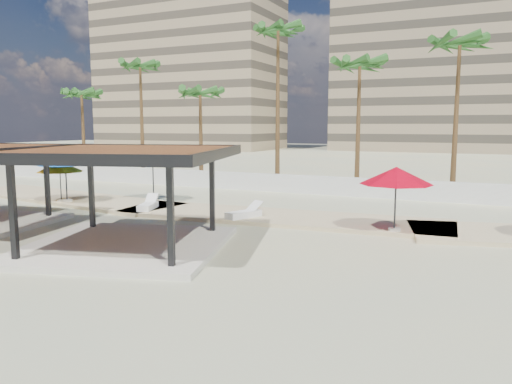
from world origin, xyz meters
TOP-DOWN VIEW (x-y plane):
  - ground at (0.00, 0.00)m, footprint 200.00×200.00m
  - promenade at (2.00, 7.67)m, footprint 44.45×7.97m
  - boundary_wall at (0.00, 16.00)m, footprint 56.00×0.30m
  - building_west at (-42.00, 68.00)m, footprint 34.00×16.00m
  - building_mid at (4.00, 78.00)m, footprint 38.00×16.00m
  - pavilion_central at (-0.73, -0.62)m, footprint 8.91×8.91m
  - umbrella_a at (-10.35, 5.92)m, footprint 3.62×3.62m
  - umbrella_b at (-10.77, 5.90)m, footprint 3.09×3.09m
  - umbrella_c at (7.68, 5.80)m, footprint 3.47×3.47m
  - umbrella_f at (-6.85, 9.20)m, footprint 3.70×3.70m
  - lounger_a at (-4.68, 5.84)m, footprint 1.19×1.95m
  - lounger_b at (0.83, 5.84)m, footprint 1.30×1.97m
  - palm_a at (-21.00, 18.30)m, footprint 3.00×3.00m
  - palm_b at (-15.00, 18.70)m, footprint 3.00×3.00m
  - palm_c at (-9.00, 18.10)m, footprint 3.00×3.00m
  - palm_d at (-3.00, 18.90)m, footprint 3.00×3.00m
  - palm_e at (3.00, 18.40)m, footprint 3.00×3.00m
  - palm_f at (9.00, 18.60)m, footprint 3.00×3.00m

SIDE VIEW (x-z plane):
  - ground at x=0.00m, z-range 0.00..0.00m
  - promenade at x=2.00m, z-range -0.06..0.18m
  - lounger_a at x=-4.68m, z-range 0.00..0.70m
  - lounger_b at x=0.83m, z-range 0.00..0.71m
  - boundary_wall at x=0.00m, z-range 0.00..1.20m
  - umbrella_b at x=-10.77m, z-range 1.00..3.28m
  - pavilion_central at x=-0.73m, z-range 0.35..3.99m
  - umbrella_c at x=7.68m, z-range 1.12..3.73m
  - umbrella_f at x=-6.85m, z-range 1.13..3.78m
  - umbrella_a at x=-10.35m, z-range 1.21..4.06m
  - palm_c at x=-9.00m, z-range 2.77..10.45m
  - palm_a at x=-21.00m, z-range 2.87..10.80m
  - palm_e at x=3.00m, z-range 3.45..12.67m
  - palm_b at x=-15.00m, z-range 3.81..13.86m
  - palm_f at x=9.00m, z-range 3.87..14.06m
  - palm_d at x=-3.00m, z-range 4.61..16.50m
  - building_mid at x=4.00m, z-range -0.93..29.47m
  - building_west at x=-42.00m, z-range -0.93..31.47m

